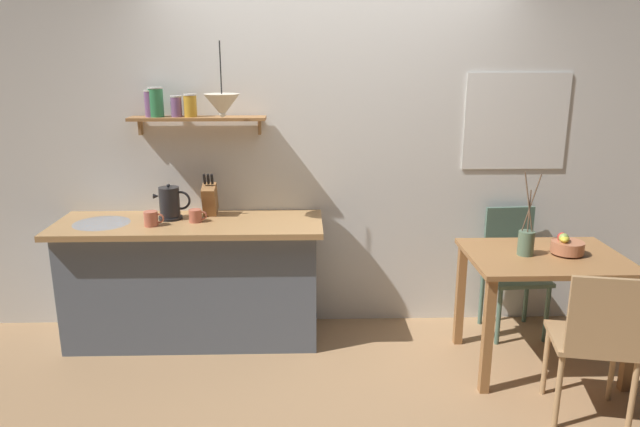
{
  "coord_description": "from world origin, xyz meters",
  "views": [
    {
      "loc": [
        -0.21,
        -3.6,
        2.0
      ],
      "look_at": [
        -0.1,
        0.25,
        0.95
      ],
      "focal_mm": 33.0,
      "sensor_mm": 36.0,
      "label": 1
    }
  ],
  "objects_px": {
    "twig_vase": "(526,242)",
    "coffee_mug_spare": "(196,216)",
    "dining_chair_near": "(597,338)",
    "fruit_bowl": "(567,245)",
    "electric_kettle": "(170,203)",
    "coffee_mug_by_sink": "(151,219)",
    "pendant_lamp": "(222,105)",
    "dining_chair_far": "(512,264)",
    "knife_block": "(210,199)",
    "dining_table": "(543,274)"
  },
  "relations": [
    {
      "from": "coffee_mug_spare",
      "to": "twig_vase",
      "type": "bearing_deg",
      "value": -11.09
    },
    {
      "from": "fruit_bowl",
      "to": "pendant_lamp",
      "type": "relative_size",
      "value": 0.43
    },
    {
      "from": "twig_vase",
      "to": "coffee_mug_spare",
      "type": "bearing_deg",
      "value": 168.91
    },
    {
      "from": "twig_vase",
      "to": "coffee_mug_by_sink",
      "type": "bearing_deg",
      "value": 172.21
    },
    {
      "from": "coffee_mug_spare",
      "to": "coffee_mug_by_sink",
      "type": "bearing_deg",
      "value": -162.51
    },
    {
      "from": "coffee_mug_spare",
      "to": "pendant_lamp",
      "type": "relative_size",
      "value": 0.26
    },
    {
      "from": "dining_chair_far",
      "to": "coffee_mug_by_sink",
      "type": "xyz_separation_m",
      "value": [
        -2.55,
        -0.21,
        0.43
      ]
    },
    {
      "from": "electric_kettle",
      "to": "coffee_mug_by_sink",
      "type": "bearing_deg",
      "value": -118.47
    },
    {
      "from": "knife_block",
      "to": "coffee_mug_spare",
      "type": "xyz_separation_m",
      "value": [
        -0.07,
        -0.17,
        -0.08
      ]
    },
    {
      "from": "fruit_bowl",
      "to": "twig_vase",
      "type": "distance_m",
      "value": 0.26
    },
    {
      "from": "twig_vase",
      "to": "knife_block",
      "type": "bearing_deg",
      "value": 164.17
    },
    {
      "from": "dining_table",
      "to": "fruit_bowl",
      "type": "distance_m",
      "value": 0.23
    },
    {
      "from": "dining_chair_far",
      "to": "coffee_mug_by_sink",
      "type": "bearing_deg",
      "value": -175.24
    },
    {
      "from": "knife_block",
      "to": "dining_table",
      "type": "bearing_deg",
      "value": -15.03
    },
    {
      "from": "electric_kettle",
      "to": "coffee_mug_spare",
      "type": "relative_size",
      "value": 2.04
    },
    {
      "from": "dining_table",
      "to": "electric_kettle",
      "type": "relative_size",
      "value": 3.82
    },
    {
      "from": "electric_kettle",
      "to": "coffee_mug_spare",
      "type": "height_order",
      "value": "electric_kettle"
    },
    {
      "from": "dining_chair_near",
      "to": "coffee_mug_by_sink",
      "type": "distance_m",
      "value": 2.8
    },
    {
      "from": "dining_chair_far",
      "to": "coffee_mug_by_sink",
      "type": "relative_size",
      "value": 6.8
    },
    {
      "from": "dining_table",
      "to": "electric_kettle",
      "type": "height_order",
      "value": "electric_kettle"
    },
    {
      "from": "knife_block",
      "to": "coffee_mug_by_sink",
      "type": "bearing_deg",
      "value": -144.3
    },
    {
      "from": "dining_chair_near",
      "to": "knife_block",
      "type": "bearing_deg",
      "value": 151.59
    },
    {
      "from": "dining_chair_near",
      "to": "coffee_mug_by_sink",
      "type": "xyz_separation_m",
      "value": [
        -2.6,
        0.96,
        0.42
      ]
    },
    {
      "from": "coffee_mug_spare",
      "to": "dining_chair_far",
      "type": "bearing_deg",
      "value": 3.13
    },
    {
      "from": "fruit_bowl",
      "to": "dining_chair_near",
      "type": "bearing_deg",
      "value": -97.06
    },
    {
      "from": "dining_table",
      "to": "knife_block",
      "type": "bearing_deg",
      "value": 164.97
    },
    {
      "from": "fruit_bowl",
      "to": "knife_block",
      "type": "height_order",
      "value": "knife_block"
    },
    {
      "from": "dining_chair_near",
      "to": "dining_chair_far",
      "type": "xyz_separation_m",
      "value": [
        -0.05,
        1.17,
        -0.01
      ]
    },
    {
      "from": "dining_chair_near",
      "to": "dining_chair_far",
      "type": "distance_m",
      "value": 1.17
    },
    {
      "from": "dining_chair_far",
      "to": "coffee_mug_by_sink",
      "type": "height_order",
      "value": "coffee_mug_by_sink"
    },
    {
      "from": "coffee_mug_by_sink",
      "to": "dining_table",
      "type": "bearing_deg",
      "value": -7.49
    },
    {
      "from": "dining_chair_far",
      "to": "twig_vase",
      "type": "bearing_deg",
      "value": -103.39
    },
    {
      "from": "electric_kettle",
      "to": "coffee_mug_by_sink",
      "type": "xyz_separation_m",
      "value": [
        -0.09,
        -0.17,
        -0.06
      ]
    },
    {
      "from": "dining_table",
      "to": "knife_block",
      "type": "distance_m",
      "value": 2.3
    },
    {
      "from": "fruit_bowl",
      "to": "electric_kettle",
      "type": "height_order",
      "value": "electric_kettle"
    },
    {
      "from": "dining_chair_near",
      "to": "twig_vase",
      "type": "distance_m",
      "value": 0.74
    },
    {
      "from": "dining_chair_near",
      "to": "pendant_lamp",
      "type": "xyz_separation_m",
      "value": [
        -2.1,
        0.99,
        1.16
      ]
    },
    {
      "from": "twig_vase",
      "to": "dining_chair_far",
      "type": "bearing_deg",
      "value": 76.61
    },
    {
      "from": "dining_table",
      "to": "coffee_mug_by_sink",
      "type": "distance_m",
      "value": 2.59
    },
    {
      "from": "electric_kettle",
      "to": "coffee_mug_spare",
      "type": "distance_m",
      "value": 0.22
    },
    {
      "from": "twig_vase",
      "to": "knife_block",
      "type": "height_order",
      "value": "twig_vase"
    },
    {
      "from": "dining_chair_far",
      "to": "knife_block",
      "type": "bearing_deg",
      "value": 178.9
    },
    {
      "from": "dining_chair_near",
      "to": "fruit_bowl",
      "type": "relative_size",
      "value": 4.45
    },
    {
      "from": "fruit_bowl",
      "to": "electric_kettle",
      "type": "bearing_deg",
      "value": 169.13
    },
    {
      "from": "coffee_mug_by_sink",
      "to": "pendant_lamp",
      "type": "distance_m",
      "value": 0.9
    },
    {
      "from": "dining_table",
      "to": "dining_chair_near",
      "type": "height_order",
      "value": "dining_chair_near"
    },
    {
      "from": "dining_chair_near",
      "to": "electric_kettle",
      "type": "height_order",
      "value": "electric_kettle"
    },
    {
      "from": "dining_chair_near",
      "to": "knife_block",
      "type": "distance_m",
      "value": 2.6
    },
    {
      "from": "dining_chair_near",
      "to": "fruit_bowl",
      "type": "height_order",
      "value": "fruit_bowl"
    },
    {
      "from": "dining_table",
      "to": "pendant_lamp",
      "type": "relative_size",
      "value": 2.04
    }
  ]
}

